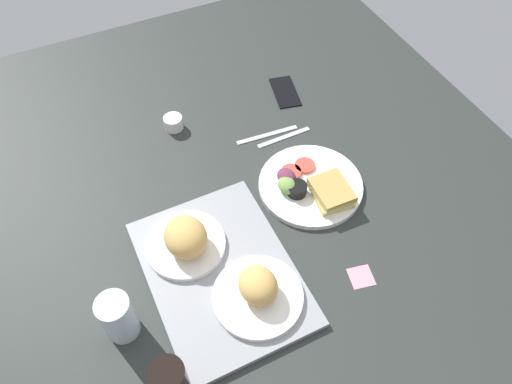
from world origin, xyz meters
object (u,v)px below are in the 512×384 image
bread_plate_near (258,291)px  knife (267,135)px  serving_tray (221,273)px  plate_with_salad (311,186)px  sticky_note (361,277)px  espresso_cup (173,123)px  bread_plate_far (186,240)px  cell_phone (285,91)px  fork (284,137)px  drinking_glass (118,317)px

bread_plate_near → knife: size_ratio=1.09×
serving_tray → plate_with_salad: size_ratio=1.59×
serving_tray → sticky_note: serving_tray is taller
espresso_cup → sticky_note: size_ratio=1.00×
bread_plate_far → cell_phone: bearing=-49.4°
serving_tray → bread_plate_near: size_ratio=2.16×
fork → cell_phone: cell_phone is taller
serving_tray → espresso_cup: size_ratio=8.04×
bread_plate_near → fork: (43.26, -29.16, -4.04)cm
bread_plate_far → drinking_glass: (-12.63, 19.84, 1.06)cm
bread_plate_near → espresso_cup: (61.14, -1.32, -2.29)cm
plate_with_salad → drinking_glass: (-16.16, 56.64, 4.61)cm
serving_tray → bread_plate_far: size_ratio=2.29×
serving_tray → bread_plate_near: bread_plate_near is taller
drinking_glass → cell_phone: drinking_glass is taller
espresso_cup → fork: size_ratio=0.33×
plate_with_salad → drinking_glass: bearing=105.9°
serving_tray → sticky_note: 33.53cm
sticky_note → bread_plate_near: bearing=77.9°
serving_tray → plate_with_salad: 34.46cm
fork → knife: (3.00, 4.00, 0.00)cm
plate_with_salad → serving_tray: bearing=112.0°
knife → sticky_note: size_ratio=3.39×
bread_plate_far → espresso_cup: bearing=-15.1°
plate_with_salad → espresso_cup: (38.54, 25.43, 0.28)cm
knife → cell_phone: 19.93cm
bread_plate_near → bread_plate_far: bearing=27.8°
serving_tray → drinking_glass: 25.52cm
espresso_cup → drinking_glass: bearing=150.3°
serving_tray → drinking_glass: (-3.25, 24.70, 5.53)cm
bread_plate_near → sticky_note: 25.70cm
drinking_glass → cell_phone: bearing=-51.6°
drinking_glass → sticky_note: (-11.76, -54.67, -6.27)cm
fork → cell_phone: bearing=-119.4°
drinking_glass → cell_phone: 87.77cm
plate_with_salad → fork: bearing=-6.7°
bread_plate_near → drinking_glass: drinking_glass is taller
espresso_cup → cell_phone: bearing=-90.4°
serving_tray → fork: (33.58, -34.35, -0.55)cm
serving_tray → cell_phone: bearing=-40.6°
espresso_cup → serving_tray: bearing=172.8°
serving_tray → drinking_glass: drinking_glass is taller
bread_plate_near → drinking_glass: 30.64cm
bread_plate_far → drinking_glass: size_ratio=1.55×
drinking_glass → fork: size_ratio=0.74×
bread_plate_near → sticky_note: (-5.33, -24.78, -4.23)cm
plate_with_salad → bread_plate_near: bearing=130.2°
knife → fork: bearing=147.5°
bread_plate_far → espresso_cup: 43.71cm
sticky_note → serving_tray: bearing=63.4°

